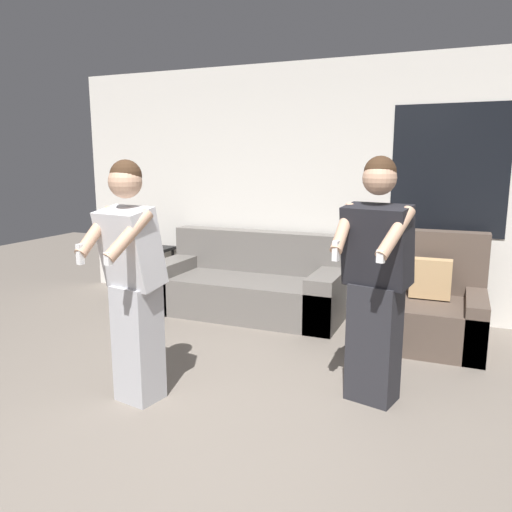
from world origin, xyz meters
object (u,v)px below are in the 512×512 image
Objects in this scene: couch at (250,286)px; armchair at (428,308)px; side_table at (146,254)px; person_right at (376,281)px; person_left at (133,281)px.

couch is 2.08× the size of armchair.
person_right reaches higher than side_table.
person_right is (3.07, -1.77, 0.34)m from side_table.
person_left reaches higher than couch.
armchair is at bearing 48.06° from person_left.
armchair is 2.74m from person_left.
armchair is 1.51m from person_right.
couch is at bearing -7.21° from side_table.
armchair is at bearing -6.19° from couch.
couch is at bearing 173.81° from armchair.
couch is 1.23× the size of person_right.
armchair is 0.59× the size of person_right.
person_right is (1.51, 0.62, -0.00)m from person_left.
person_right is at bearing -29.99° from side_table.
armchair is at bearing -6.64° from side_table.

